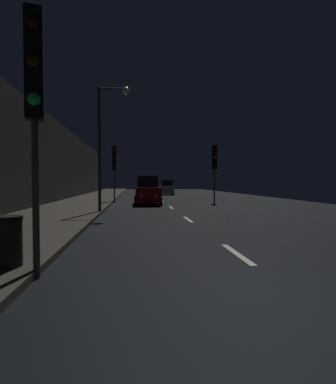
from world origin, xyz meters
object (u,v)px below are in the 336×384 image
at_px(traffic_light_far_right, 215,161).
at_px(trash_bin_curbside, 7,241).
at_px(car_approaching_headlights, 147,192).
at_px(traffic_light_near_left, 34,85).
at_px(traffic_light_far_left, 114,162).
at_px(streetlamp_overhead, 108,129).
at_px(car_distant_taillights, 167,188).

height_order(traffic_light_far_right, trash_bin_curbside, traffic_light_far_right).
bearing_deg(car_approaching_headlights, traffic_light_near_left, -8.47).
bearing_deg(traffic_light_far_left, traffic_light_far_right, 86.53).
relative_size(traffic_light_far_left, car_approaching_headlights, 1.09).
distance_m(streetlamp_overhead, trash_bin_curbside, 11.74).
height_order(traffic_light_far_right, car_distant_taillights, traffic_light_far_right).
bearing_deg(traffic_light_far_right, streetlamp_overhead, -56.37).
xyz_separation_m(streetlamp_overhead, car_distant_taillights, (5.49, 24.04, -3.62)).
bearing_deg(traffic_light_far_left, traffic_light_near_left, 4.23).
relative_size(trash_bin_curbside, car_approaching_headlights, 0.22).
xyz_separation_m(trash_bin_curbside, car_distant_taillights, (6.47, 35.09, 0.25)).
relative_size(streetlamp_overhead, car_distant_taillights, 1.78).
xyz_separation_m(traffic_light_far_right, traffic_light_near_left, (-8.15, -19.53, 0.06)).
xyz_separation_m(streetlamp_overhead, trash_bin_curbside, (-0.98, -11.05, -3.86)).
bearing_deg(trash_bin_curbside, traffic_light_near_left, -27.75).
height_order(traffic_light_far_right, traffic_light_near_left, traffic_light_near_left).
height_order(traffic_light_far_left, traffic_light_far_right, traffic_light_far_right).
bearing_deg(car_distant_taillights, trash_bin_curbside, 169.55).
distance_m(traffic_light_far_left, trash_bin_curbside, 20.52).
bearing_deg(traffic_light_far_right, car_distant_taillights, 175.45).
bearing_deg(streetlamp_overhead, traffic_light_near_left, -91.89).
distance_m(streetlamp_overhead, car_approaching_headlights, 7.83).
relative_size(streetlamp_overhead, trash_bin_curbside, 7.20).
xyz_separation_m(traffic_light_far_right, streetlamp_overhead, (-7.78, -8.16, 1.15)).
xyz_separation_m(streetlamp_overhead, car_approaching_headlights, (2.30, 6.61, -3.51)).
bearing_deg(car_distant_taillights, streetlamp_overhead, 167.14).
height_order(streetlamp_overhead, car_distant_taillights, streetlamp_overhead).
bearing_deg(traffic_light_far_right, traffic_light_far_left, -110.71).
bearing_deg(traffic_light_far_right, car_approaching_headlights, -86.98).
distance_m(streetlamp_overhead, car_distant_taillights, 24.92).
bearing_deg(streetlamp_overhead, traffic_light_far_right, 46.38).
height_order(traffic_light_far_right, car_approaching_headlights, traffic_light_far_right).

